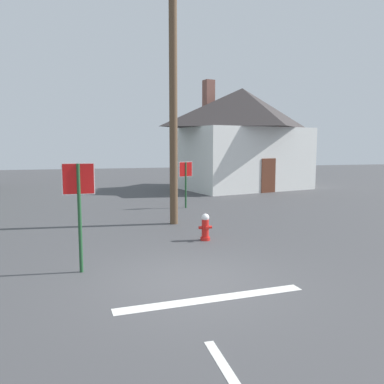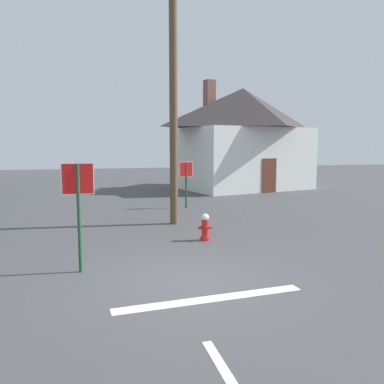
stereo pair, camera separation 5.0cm
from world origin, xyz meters
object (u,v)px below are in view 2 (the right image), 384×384
at_px(house, 242,137).
at_px(fire_hydrant, 205,227).
at_px(stop_sign_near, 78,195).
at_px(stop_sign_far, 186,175).
at_px(utility_pole, 173,97).

bearing_deg(house, fire_hydrant, -116.20).
height_order(stop_sign_near, fire_hydrant, stop_sign_near).
relative_size(fire_hydrant, stop_sign_far, 0.39).
relative_size(stop_sign_near, stop_sign_far, 1.17).
distance_m(fire_hydrant, house, 14.68).
bearing_deg(utility_pole, fire_hydrant, -82.24).
distance_m(fire_hydrant, utility_pole, 4.83).
xyz_separation_m(utility_pole, house, (6.72, 10.27, -1.12)).
distance_m(stop_sign_near, utility_pole, 6.30).
height_order(fire_hydrant, stop_sign_far, stop_sign_far).
bearing_deg(stop_sign_near, fire_hydrant, 30.96).
bearing_deg(stop_sign_near, stop_sign_far, 61.33).
height_order(stop_sign_near, utility_pole, utility_pole).
bearing_deg(fire_hydrant, utility_pole, 97.76).
height_order(stop_sign_far, house, house).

